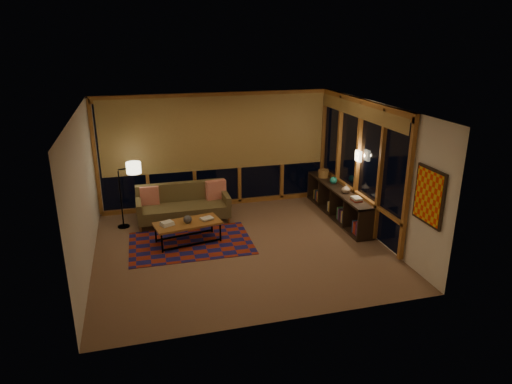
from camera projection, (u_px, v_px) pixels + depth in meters
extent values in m
cube|color=#946A4D|center=(241.00, 247.00, 8.88)|extent=(5.50, 5.00, 0.01)
cube|color=white|center=(239.00, 108.00, 8.00)|extent=(5.50, 5.00, 0.01)
cube|color=silver|center=(216.00, 150.00, 10.72)|extent=(5.50, 0.01, 2.70)
cube|color=silver|center=(282.00, 236.00, 6.16)|extent=(5.50, 0.01, 2.70)
cube|color=silver|center=(83.00, 194.00, 7.77)|extent=(0.01, 5.00, 2.70)
cube|color=silver|center=(374.00, 171.00, 9.11)|extent=(0.01, 5.00, 2.70)
cube|color=maroon|center=(191.00, 243.00, 9.06)|extent=(2.41, 1.62, 0.01)
sphere|color=black|center=(188.00, 219.00, 8.91)|extent=(0.22, 0.22, 0.16)
cylinder|color=olive|center=(323.00, 173.00, 10.91)|extent=(0.28, 0.28, 0.18)
sphere|color=#1D8476|center=(333.00, 180.00, 10.42)|extent=(0.20, 0.20, 0.17)
imported|color=gray|center=(346.00, 189.00, 9.82)|extent=(0.19, 0.19, 0.19)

